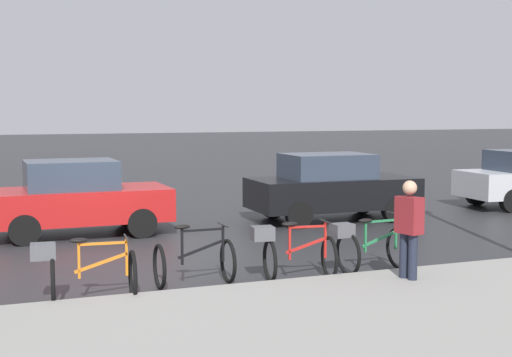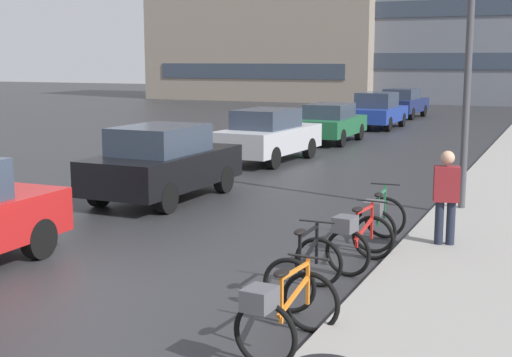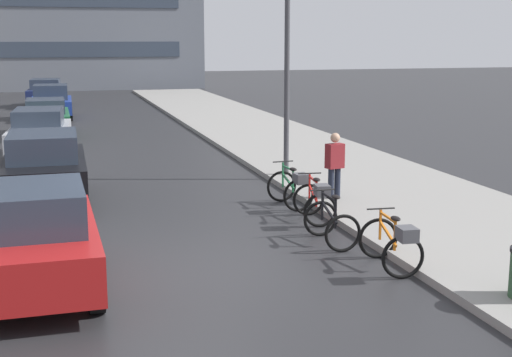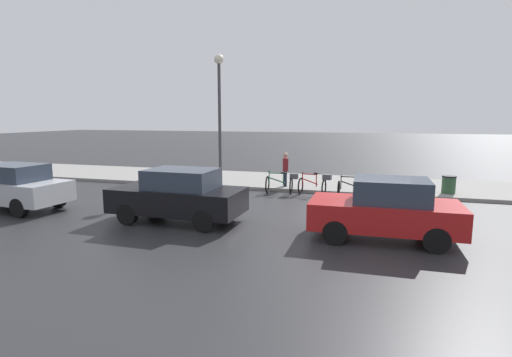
% 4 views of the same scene
% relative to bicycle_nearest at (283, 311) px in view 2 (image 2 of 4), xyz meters
% --- Properties ---
extents(ground_plane, '(140.00, 140.00, 0.00)m').
position_rel_bicycle_nearest_xyz_m(ground_plane, '(-3.38, 1.05, -0.49)').
color(ground_plane, '#28282B').
extents(bicycle_nearest, '(0.82, 1.47, 0.94)m').
position_rel_bicycle_nearest_xyz_m(bicycle_nearest, '(0.00, 0.00, 0.00)').
color(bicycle_nearest, black).
rests_on(bicycle_nearest, ground).
extents(bicycle_second, '(0.70, 1.17, 0.98)m').
position_rel_bicycle_nearest_xyz_m(bicycle_second, '(-0.39, 1.76, -0.09)').
color(bicycle_second, black).
rests_on(bicycle_second, ground).
extents(bicycle_third, '(0.82, 1.37, 0.96)m').
position_rel_bicycle_nearest_xyz_m(bicycle_third, '(-0.12, 3.29, 0.00)').
color(bicycle_third, black).
rests_on(bicycle_third, ground).
extents(bicycle_farthest, '(0.81, 1.38, 0.99)m').
position_rel_bicycle_nearest_xyz_m(bicycle_farthest, '(-0.16, 4.69, -0.00)').
color(bicycle_farthest, black).
rests_on(bicycle_farthest, ground).
extents(car_black, '(1.93, 4.12, 1.66)m').
position_rel_bicycle_nearest_xyz_m(car_black, '(-5.54, 6.79, 0.35)').
color(car_black, black).
rests_on(car_black, ground).
extents(car_silver, '(2.04, 4.25, 1.61)m').
position_rel_bicycle_nearest_xyz_m(car_silver, '(-5.72, 13.21, 0.32)').
color(car_silver, '#B2B5BA').
rests_on(car_silver, ground).
extents(car_green, '(1.78, 3.93, 1.46)m').
position_rel_bicycle_nearest_xyz_m(car_green, '(-5.55, 18.82, 0.26)').
color(car_green, '#1E6038').
rests_on(car_green, ground).
extents(car_blue, '(1.96, 4.05, 1.62)m').
position_rel_bicycle_nearest_xyz_m(car_blue, '(-5.34, 25.01, 0.31)').
color(car_blue, navy).
rests_on(car_blue, ground).
extents(car_navy, '(2.12, 4.07, 1.54)m').
position_rel_bicycle_nearest_xyz_m(car_navy, '(-5.60, 31.46, 0.30)').
color(car_navy, navy).
rests_on(car_navy, ground).
extents(pedestrian, '(0.45, 0.33, 1.66)m').
position_rel_bicycle_nearest_xyz_m(pedestrian, '(0.90, 4.80, 0.45)').
color(pedestrian, '#1E2333').
rests_on(pedestrian, ground).
extents(streetlamp, '(0.44, 0.44, 6.03)m').
position_rel_bicycle_nearest_xyz_m(streetlamp, '(0.75, 7.89, 3.62)').
color(streetlamp, '#424247').
rests_on(streetlamp, ground).
extents(building_facade_side, '(17.91, 7.88, 12.37)m').
position_rel_bicycle_nearest_xyz_m(building_facade_side, '(-19.19, 45.51, 5.70)').
color(building_facade_side, gray).
rests_on(building_facade_side, ground).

